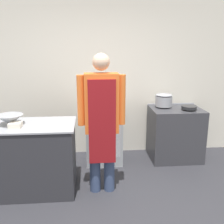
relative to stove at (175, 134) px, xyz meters
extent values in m
cube|color=silver|center=(-1.23, 0.41, 0.91)|extent=(8.00, 0.05, 2.70)
cube|color=#2D2D33|center=(-2.25, -0.85, 0.01)|extent=(1.20, 0.68, 0.90)
cube|color=#9EA0A8|center=(-2.25, -0.85, 0.47)|extent=(1.25, 0.70, 0.02)
cube|color=#38383D|center=(0.00, 0.00, 0.00)|extent=(0.84, 0.66, 0.88)
cube|color=#9EA0A8|center=(0.00, -0.32, 0.28)|extent=(0.77, 0.03, 0.10)
cube|color=#9EA0A8|center=(0.00, 0.32, 0.45)|extent=(0.84, 0.03, 0.02)
cube|color=#A8ADB2|center=(-1.21, 0.04, 0.00)|extent=(0.58, 0.65, 0.89)
cube|color=silver|center=(-1.21, -0.28, 0.05)|extent=(0.49, 0.02, 0.62)
cylinder|color=#38476B|center=(-1.38, -0.94, -0.02)|extent=(0.14, 0.14, 0.83)
cylinder|color=#38476B|center=(-1.19, -0.94, -0.02)|extent=(0.14, 0.14, 0.83)
cube|color=orange|center=(-1.29, -0.94, 0.76)|extent=(0.42, 0.22, 0.74)
cube|color=maroon|center=(-1.29, -1.06, 0.55)|extent=(0.33, 0.02, 1.05)
cylinder|color=orange|center=(-1.54, -0.94, 0.80)|extent=(0.09, 0.09, 0.63)
cylinder|color=orange|center=(-1.03, -0.94, 0.80)|extent=(0.09, 0.09, 0.63)
sphere|color=beige|center=(-1.29, -0.94, 1.27)|extent=(0.21, 0.21, 0.21)
cone|color=#9EA0A8|center=(-2.44, -0.84, 0.55)|extent=(0.33, 0.33, 0.13)
cone|color=#9EA0A8|center=(-2.43, -0.75, 0.53)|extent=(0.22, 0.22, 0.09)
cube|color=silver|center=(-2.34, -0.96, 0.51)|extent=(0.15, 0.15, 0.06)
cylinder|color=#9EA0A8|center=(-0.19, 0.12, 0.54)|extent=(0.28, 0.28, 0.17)
ellipsoid|color=#9EA0A8|center=(-0.19, 0.12, 0.65)|extent=(0.28, 0.28, 0.05)
cylinder|color=#262628|center=(0.17, -0.11, 0.48)|extent=(0.24, 0.24, 0.05)
camera|label=1|loc=(-1.43, -4.10, 1.47)|focal=42.00mm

